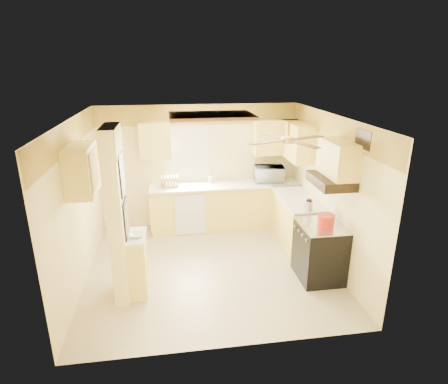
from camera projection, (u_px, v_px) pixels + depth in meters
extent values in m
plane|color=tan|center=(210.00, 267.00, 6.31)|extent=(4.00, 4.00, 0.00)
plane|color=white|center=(208.00, 118.00, 5.49)|extent=(4.00, 4.00, 0.00)
plane|color=#FFE89B|center=(199.00, 166.00, 7.68)|extent=(4.00, 0.00, 4.00)
plane|color=#FFE89B|center=(229.00, 256.00, 4.13)|extent=(4.00, 0.00, 4.00)
plane|color=#FFE89B|center=(77.00, 204.00, 5.62)|extent=(0.00, 3.80, 3.80)
plane|color=#FFE89B|center=(330.00, 191.00, 6.18)|extent=(0.00, 3.80, 3.80)
cube|color=#FFDD4B|center=(198.00, 115.00, 7.31)|extent=(4.00, 0.02, 0.40)
cube|color=#FFE89B|center=(118.00, 216.00, 5.20)|extent=(0.20, 0.70, 2.50)
cube|color=#FFDD6D|center=(138.00, 265.00, 5.49)|extent=(0.25, 0.55, 0.90)
cube|color=silver|center=(136.00, 236.00, 5.34)|extent=(0.28, 0.58, 0.04)
cube|color=#FFDD6D|center=(225.00, 207.00, 7.73)|extent=(3.00, 0.60, 0.90)
cube|color=#FFDD6D|center=(297.00, 222.00, 6.96)|extent=(0.60, 1.40, 0.90)
cube|color=silver|center=(225.00, 185.00, 7.57)|extent=(3.04, 0.64, 0.04)
cube|color=silver|center=(298.00, 199.00, 6.81)|extent=(0.64, 1.44, 0.04)
cube|color=white|center=(190.00, 215.00, 7.34)|extent=(0.58, 0.02, 0.80)
cube|color=white|center=(187.00, 153.00, 7.53)|extent=(0.92, 0.02, 1.02)
cube|color=white|center=(187.00, 153.00, 7.53)|extent=(0.80, 0.02, 0.90)
cube|color=#FFDD6D|center=(155.00, 140.00, 7.20)|extent=(0.60, 0.35, 0.70)
cube|color=#FFDD6D|center=(276.00, 137.00, 7.53)|extent=(0.90, 0.35, 0.70)
cube|color=#FFDD6D|center=(297.00, 141.00, 7.13)|extent=(0.35, 1.00, 0.70)
cube|color=#FFDD6D|center=(81.00, 170.00, 5.22)|extent=(0.35, 0.75, 0.70)
cube|color=#FFDD6D|center=(338.00, 159.00, 5.41)|extent=(0.35, 0.76, 0.52)
cube|color=black|center=(319.00, 252.00, 5.89)|extent=(0.65, 0.76, 0.90)
cube|color=silver|center=(322.00, 225.00, 5.74)|extent=(0.66, 0.77, 0.02)
cylinder|color=silver|center=(307.00, 240.00, 5.49)|extent=(0.03, 0.05, 0.05)
cylinder|color=silver|center=(303.00, 235.00, 5.65)|extent=(0.03, 0.05, 0.05)
cylinder|color=silver|center=(299.00, 231.00, 5.80)|extent=(0.03, 0.05, 0.05)
cylinder|color=silver|center=(296.00, 226.00, 5.96)|extent=(0.03, 0.05, 0.05)
cube|color=black|center=(331.00, 181.00, 5.51)|extent=(0.50, 0.76, 0.14)
cube|color=black|center=(122.00, 174.00, 5.02)|extent=(0.02, 0.42, 0.57)
cube|color=white|center=(122.00, 174.00, 5.02)|extent=(0.01, 0.37, 0.52)
cube|color=black|center=(126.00, 219.00, 5.23)|extent=(0.02, 0.42, 0.57)
cube|color=yellow|center=(126.00, 219.00, 5.23)|extent=(0.01, 0.37, 0.52)
cube|color=brown|center=(211.00, 116.00, 5.99)|extent=(1.35, 0.95, 0.06)
cube|color=white|center=(211.00, 117.00, 5.99)|extent=(1.15, 0.75, 0.02)
cylinder|color=gold|center=(288.00, 130.00, 5.00)|extent=(0.04, 0.04, 0.16)
cylinder|color=gold|center=(288.00, 140.00, 5.05)|extent=(0.18, 0.18, 0.08)
cube|color=brown|center=(306.00, 138.00, 5.20)|extent=(0.55, 0.28, 0.01)
cube|color=brown|center=(274.00, 136.00, 5.32)|extent=(0.28, 0.55, 0.01)
cube|color=brown|center=(268.00, 142.00, 4.91)|extent=(0.55, 0.28, 0.01)
cube|color=brown|center=(303.00, 144.00, 4.79)|extent=(0.28, 0.55, 0.01)
cube|color=black|center=(363.00, 139.00, 4.99)|extent=(0.02, 0.40, 0.25)
imported|color=white|center=(269.00, 174.00, 7.67)|extent=(0.63, 0.48, 0.32)
imported|color=white|center=(137.00, 235.00, 5.27)|extent=(0.20, 0.20, 0.05)
cylinder|color=red|center=(326.00, 221.00, 5.67)|extent=(0.25, 0.25, 0.16)
cylinder|color=red|center=(326.00, 215.00, 5.64)|extent=(0.27, 0.27, 0.02)
cylinder|color=silver|center=(309.00, 206.00, 6.17)|extent=(0.13, 0.13, 0.18)
cylinder|color=black|center=(309.00, 200.00, 6.14)|extent=(0.09, 0.09, 0.03)
cube|color=tan|center=(170.00, 185.00, 7.43)|extent=(0.36, 0.27, 0.04)
cube|color=tan|center=(162.00, 182.00, 7.38)|extent=(0.02, 0.24, 0.20)
cube|color=tan|center=(165.00, 182.00, 7.39)|extent=(0.02, 0.24, 0.20)
cube|color=tan|center=(168.00, 181.00, 7.40)|extent=(0.02, 0.24, 0.20)
cube|color=tan|center=(171.00, 181.00, 7.41)|extent=(0.02, 0.24, 0.20)
cube|color=tan|center=(174.00, 181.00, 7.41)|extent=(0.02, 0.24, 0.20)
cube|color=tan|center=(177.00, 181.00, 7.42)|extent=(0.02, 0.24, 0.20)
cylinder|color=white|center=(165.00, 182.00, 7.39)|extent=(0.01, 0.20, 0.20)
cylinder|color=white|center=(171.00, 181.00, 7.41)|extent=(0.01, 0.20, 0.20)
cylinder|color=white|center=(211.00, 180.00, 7.64)|extent=(0.10, 0.10, 0.12)
cylinder|color=tan|center=(212.00, 178.00, 7.63)|extent=(0.01, 0.01, 0.19)
cylinder|color=tan|center=(211.00, 178.00, 7.65)|extent=(0.01, 0.01, 0.19)
cylinder|color=tan|center=(210.00, 178.00, 7.63)|extent=(0.01, 0.01, 0.19)
cylinder|color=tan|center=(211.00, 178.00, 7.62)|extent=(0.01, 0.01, 0.19)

